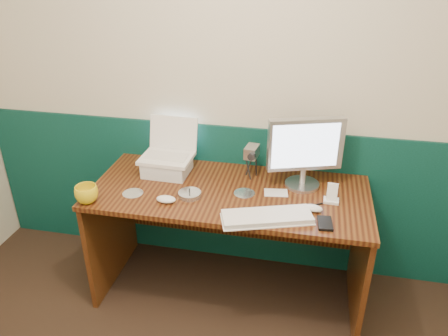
% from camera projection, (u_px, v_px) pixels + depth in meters
% --- Properties ---
extents(back_wall, '(3.50, 0.04, 2.50)m').
position_uv_depth(back_wall, '(238.00, 88.00, 2.62)').
color(back_wall, beige).
rests_on(back_wall, ground).
extents(wainscot, '(3.48, 0.02, 1.00)m').
position_uv_depth(wainscot, '(236.00, 196.00, 2.95)').
color(wainscot, '#073128').
rests_on(wainscot, ground).
extents(desk, '(1.60, 0.70, 0.75)m').
position_uv_depth(desk, '(229.00, 243.00, 2.69)').
color(desk, '#331309').
rests_on(desk, ground).
extents(laptop_riser, '(0.27, 0.23, 0.09)m').
position_uv_depth(laptop_riser, '(167.00, 166.00, 2.69)').
color(laptop_riser, white).
rests_on(laptop_riser, desk).
extents(laptop, '(0.31, 0.24, 0.26)m').
position_uv_depth(laptop, '(166.00, 140.00, 2.61)').
color(laptop, white).
rests_on(laptop, laptop_riser).
extents(monitor, '(0.45, 0.25, 0.43)m').
position_uv_depth(monitor, '(305.00, 152.00, 2.47)').
color(monitor, silver).
rests_on(monitor, desk).
extents(keyboard, '(0.48, 0.29, 0.03)m').
position_uv_depth(keyboard, '(267.00, 217.00, 2.24)').
color(keyboard, white).
rests_on(keyboard, desk).
extents(mouse_right, '(0.11, 0.08, 0.03)m').
position_uv_depth(mouse_right, '(313.00, 208.00, 2.32)').
color(mouse_right, white).
rests_on(mouse_right, desk).
extents(mouse_left, '(0.11, 0.07, 0.04)m').
position_uv_depth(mouse_left, '(166.00, 199.00, 2.39)').
color(mouse_left, white).
rests_on(mouse_left, desk).
extents(mug, '(0.13, 0.13, 0.10)m').
position_uv_depth(mug, '(87.00, 194.00, 2.38)').
color(mug, yellow).
rests_on(mug, desk).
extents(camcorder, '(0.10, 0.14, 0.19)m').
position_uv_depth(camcorder, '(251.00, 162.00, 2.62)').
color(camcorder, '#A9AAAE').
rests_on(camcorder, desk).
extents(cd_spindle, '(0.13, 0.13, 0.03)m').
position_uv_depth(cd_spindle, '(190.00, 194.00, 2.45)').
color(cd_spindle, '#B3BCC4').
rests_on(cd_spindle, desk).
extents(cd_loose_a, '(0.12, 0.12, 0.00)m').
position_uv_depth(cd_loose_a, '(133.00, 193.00, 2.49)').
color(cd_loose_a, silver).
rests_on(cd_loose_a, desk).
extents(cd_loose_b, '(0.12, 0.12, 0.00)m').
position_uv_depth(cd_loose_b, '(244.00, 193.00, 2.49)').
color(cd_loose_b, silver).
rests_on(cd_loose_b, desk).
extents(pen, '(0.14, 0.09, 0.01)m').
position_uv_depth(pen, '(310.00, 206.00, 2.36)').
color(pen, black).
rests_on(pen, desk).
extents(papers, '(0.14, 0.11, 0.00)m').
position_uv_depth(papers, '(276.00, 193.00, 2.49)').
color(papers, white).
rests_on(papers, desk).
extents(dock, '(0.09, 0.07, 0.02)m').
position_uv_depth(dock, '(331.00, 201.00, 2.40)').
color(dock, white).
rests_on(dock, desk).
extents(music_player, '(0.06, 0.03, 0.10)m').
position_uv_depth(music_player, '(332.00, 192.00, 2.38)').
color(music_player, white).
rests_on(music_player, dock).
extents(pda, '(0.08, 0.13, 0.01)m').
position_uv_depth(pda, '(325.00, 223.00, 2.21)').
color(pda, black).
rests_on(pda, desk).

